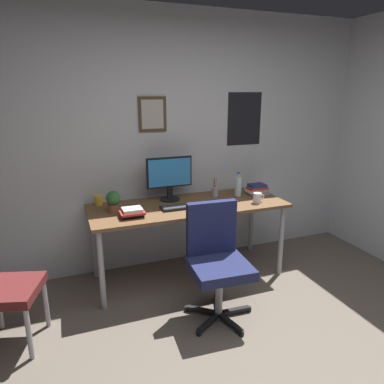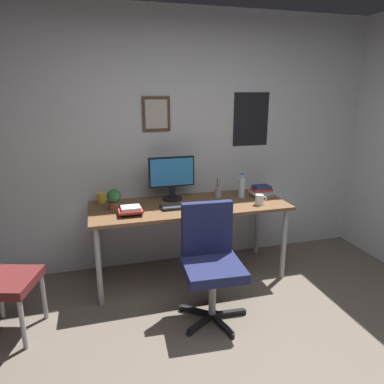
% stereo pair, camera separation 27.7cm
% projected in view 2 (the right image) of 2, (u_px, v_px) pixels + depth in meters
% --- Properties ---
extents(wall_back, '(4.40, 0.10, 2.60)m').
position_uv_depth(wall_back, '(180.00, 142.00, 3.68)').
color(wall_back, silver).
rests_on(wall_back, ground_plane).
extents(desk, '(1.89, 0.72, 0.76)m').
position_uv_depth(desk, '(189.00, 211.00, 3.44)').
color(desk, brown).
rests_on(desk, ground_plane).
extents(office_chair, '(0.56, 0.57, 0.95)m').
position_uv_depth(office_chair, '(210.00, 256.00, 2.86)').
color(office_chair, '#1E234C').
rests_on(office_chair, ground_plane).
extents(monitor, '(0.46, 0.20, 0.43)m').
position_uv_depth(monitor, '(172.00, 176.00, 3.51)').
color(monitor, black).
rests_on(monitor, desk).
extents(keyboard, '(0.43, 0.15, 0.03)m').
position_uv_depth(keyboard, '(184.00, 206.00, 3.32)').
color(keyboard, black).
rests_on(keyboard, desk).
extents(computer_mouse, '(0.06, 0.11, 0.04)m').
position_uv_depth(computer_mouse, '(214.00, 204.00, 3.38)').
color(computer_mouse, black).
rests_on(computer_mouse, desk).
extents(water_bottle, '(0.07, 0.07, 0.25)m').
position_uv_depth(water_bottle, '(242.00, 187.00, 3.62)').
color(water_bottle, silver).
rests_on(water_bottle, desk).
extents(coffee_mug_near, '(0.11, 0.08, 0.10)m').
position_uv_depth(coffee_mug_near, '(102.00, 198.00, 3.45)').
color(coffee_mug_near, yellow).
rests_on(coffee_mug_near, desk).
extents(coffee_mug_far, '(0.12, 0.08, 0.10)m').
position_uv_depth(coffee_mug_far, '(260.00, 200.00, 3.39)').
color(coffee_mug_far, white).
rests_on(coffee_mug_far, desk).
extents(potted_plant, '(0.13, 0.13, 0.20)m').
position_uv_depth(potted_plant, '(114.00, 199.00, 3.24)').
color(potted_plant, brown).
rests_on(potted_plant, desk).
extents(pen_cup, '(0.07, 0.07, 0.20)m').
position_uv_depth(pen_cup, '(218.00, 192.00, 3.64)').
color(pen_cup, '#9EA0A5').
rests_on(pen_cup, desk).
extents(book_stack_left, '(0.22, 0.17, 0.11)m').
position_uv_depth(book_stack_left, '(261.00, 191.00, 3.67)').
color(book_stack_left, gray).
rests_on(book_stack_left, desk).
extents(book_stack_right, '(0.21, 0.15, 0.08)m').
position_uv_depth(book_stack_right, '(131.00, 211.00, 3.11)').
color(book_stack_right, black).
rests_on(book_stack_right, desk).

